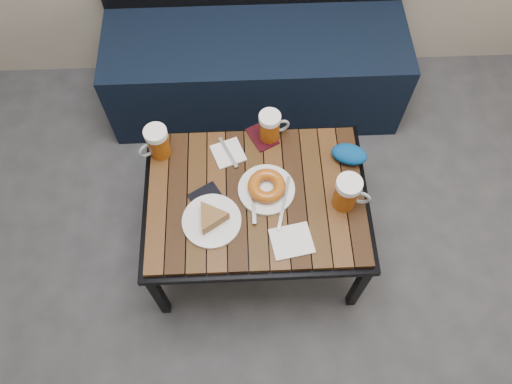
{
  "coord_description": "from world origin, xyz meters",
  "views": [
    {
      "loc": [
        0.12,
        0.07,
        2.1
      ],
      "look_at": [
        0.16,
        0.92,
        0.5
      ],
      "focal_mm": 35.0,
      "sensor_mm": 36.0,
      "label": 1
    }
  ],
  "objects_px": {
    "beer_mug_left": "(157,142)",
    "plate_bagel": "(267,188)",
    "beer_mug_centre": "(270,126)",
    "plate_pie": "(211,219)",
    "bench": "(255,61)",
    "passport_navy": "(205,196)",
    "passport_burgundy": "(262,136)",
    "cafe_table": "(256,201)",
    "beer_mug_right": "(347,193)",
    "knit_pouch": "(349,154)"
  },
  "relations": [
    {
      "from": "beer_mug_left",
      "to": "plate_bagel",
      "type": "relative_size",
      "value": 0.51
    },
    {
      "from": "beer_mug_left",
      "to": "plate_bagel",
      "type": "xyz_separation_m",
      "value": [
        0.4,
        -0.19,
        -0.05
      ]
    },
    {
      "from": "beer_mug_centre",
      "to": "plate_pie",
      "type": "xyz_separation_m",
      "value": [
        -0.23,
        -0.36,
        -0.04
      ]
    },
    {
      "from": "beer_mug_left",
      "to": "plate_pie",
      "type": "bearing_deg",
      "value": 91.71
    },
    {
      "from": "bench",
      "to": "plate_bagel",
      "type": "height_order",
      "value": "bench"
    },
    {
      "from": "bench",
      "to": "plate_bagel",
      "type": "distance_m",
      "value": 0.85
    },
    {
      "from": "passport_navy",
      "to": "passport_burgundy",
      "type": "xyz_separation_m",
      "value": [
        0.22,
        0.26,
        0.0
      ]
    },
    {
      "from": "bench",
      "to": "passport_burgundy",
      "type": "bearing_deg",
      "value": -89.74
    },
    {
      "from": "cafe_table",
      "to": "passport_burgundy",
      "type": "bearing_deg",
      "value": 82.21
    },
    {
      "from": "beer_mug_left",
      "to": "beer_mug_right",
      "type": "xyz_separation_m",
      "value": [
        0.68,
        -0.25,
        0.0
      ]
    },
    {
      "from": "cafe_table",
      "to": "plate_pie",
      "type": "height_order",
      "value": "plate_pie"
    },
    {
      "from": "beer_mug_left",
      "to": "knit_pouch",
      "type": "distance_m",
      "value": 0.72
    },
    {
      "from": "passport_navy",
      "to": "knit_pouch",
      "type": "relative_size",
      "value": 0.81
    },
    {
      "from": "passport_navy",
      "to": "knit_pouch",
      "type": "xyz_separation_m",
      "value": [
        0.55,
        0.14,
        0.03
      ]
    },
    {
      "from": "plate_pie",
      "to": "plate_bagel",
      "type": "relative_size",
      "value": 0.78
    },
    {
      "from": "bench",
      "to": "beer_mug_right",
      "type": "xyz_separation_m",
      "value": [
        0.29,
        -0.88,
        0.27
      ]
    },
    {
      "from": "cafe_table",
      "to": "beer_mug_left",
      "type": "xyz_separation_m",
      "value": [
        -0.36,
        0.2,
        0.11
      ]
    },
    {
      "from": "cafe_table",
      "to": "passport_navy",
      "type": "xyz_separation_m",
      "value": [
        -0.19,
        0.0,
        0.05
      ]
    },
    {
      "from": "bench",
      "to": "passport_burgundy",
      "type": "height_order",
      "value": "bench"
    },
    {
      "from": "cafe_table",
      "to": "knit_pouch",
      "type": "relative_size",
      "value": 6.16
    },
    {
      "from": "beer_mug_centre",
      "to": "passport_navy",
      "type": "bearing_deg",
      "value": -147.54
    },
    {
      "from": "cafe_table",
      "to": "knit_pouch",
      "type": "bearing_deg",
      "value": 22.11
    },
    {
      "from": "beer_mug_left",
      "to": "passport_navy",
      "type": "xyz_separation_m",
      "value": [
        0.17,
        -0.2,
        -0.07
      ]
    },
    {
      "from": "beer_mug_left",
      "to": "plate_bagel",
      "type": "bearing_deg",
      "value": 123.69
    },
    {
      "from": "knit_pouch",
      "to": "beer_mug_left",
      "type": "bearing_deg",
      "value": 175.44
    },
    {
      "from": "cafe_table",
      "to": "beer_mug_centre",
      "type": "bearing_deg",
      "value": 75.92
    },
    {
      "from": "beer_mug_centre",
      "to": "beer_mug_right",
      "type": "relative_size",
      "value": 0.9
    },
    {
      "from": "beer_mug_centre",
      "to": "passport_navy",
      "type": "xyz_separation_m",
      "value": [
        -0.25,
        -0.26,
        -0.06
      ]
    },
    {
      "from": "passport_burgundy",
      "to": "plate_pie",
      "type": "bearing_deg",
      "value": -145.76
    },
    {
      "from": "cafe_table",
      "to": "passport_navy",
      "type": "relative_size",
      "value": 7.57
    },
    {
      "from": "bench",
      "to": "plate_bagel",
      "type": "xyz_separation_m",
      "value": [
        0.01,
        -0.82,
        0.22
      ]
    },
    {
      "from": "beer_mug_right",
      "to": "plate_pie",
      "type": "relative_size",
      "value": 0.7
    },
    {
      "from": "passport_navy",
      "to": "beer_mug_right",
      "type": "bearing_deg",
      "value": 54.59
    },
    {
      "from": "beer_mug_centre",
      "to": "knit_pouch",
      "type": "distance_m",
      "value": 0.32
    },
    {
      "from": "bench",
      "to": "passport_navy",
      "type": "height_order",
      "value": "bench"
    },
    {
      "from": "passport_navy",
      "to": "beer_mug_left",
      "type": "bearing_deg",
      "value": -169.18
    },
    {
      "from": "plate_pie",
      "to": "cafe_table",
      "type": "bearing_deg",
      "value": 31.43
    },
    {
      "from": "beer_mug_right",
      "to": "plate_bagel",
      "type": "distance_m",
      "value": 0.29
    },
    {
      "from": "beer_mug_right",
      "to": "passport_navy",
      "type": "height_order",
      "value": "beer_mug_right"
    },
    {
      "from": "beer_mug_right",
      "to": "passport_burgundy",
      "type": "xyz_separation_m",
      "value": [
        -0.29,
        0.3,
        -0.07
      ]
    },
    {
      "from": "beer_mug_right",
      "to": "knit_pouch",
      "type": "bearing_deg",
      "value": 94.83
    },
    {
      "from": "beer_mug_left",
      "to": "knit_pouch",
      "type": "bearing_deg",
      "value": 143.95
    },
    {
      "from": "beer_mug_centre",
      "to": "beer_mug_right",
      "type": "bearing_deg",
      "value": -62.74
    },
    {
      "from": "beer_mug_left",
      "to": "knit_pouch",
      "type": "xyz_separation_m",
      "value": [
        0.72,
        -0.06,
        -0.04
      ]
    },
    {
      "from": "beer_mug_centre",
      "to": "cafe_table",
      "type": "bearing_deg",
      "value": -117.11
    },
    {
      "from": "beer_mug_left",
      "to": "beer_mug_centre",
      "type": "bearing_deg",
      "value": 156.1
    },
    {
      "from": "bench",
      "to": "passport_navy",
      "type": "xyz_separation_m",
      "value": [
        -0.22,
        -0.84,
        0.2
      ]
    },
    {
      "from": "cafe_table",
      "to": "beer_mug_right",
      "type": "distance_m",
      "value": 0.34
    },
    {
      "from": "knit_pouch",
      "to": "plate_bagel",
      "type": "bearing_deg",
      "value": -158.26
    },
    {
      "from": "plate_bagel",
      "to": "bench",
      "type": "bearing_deg",
      "value": 90.47
    }
  ]
}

